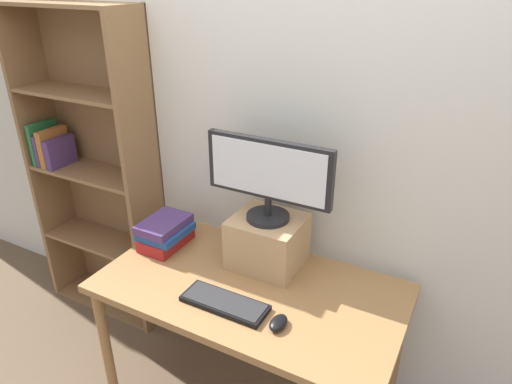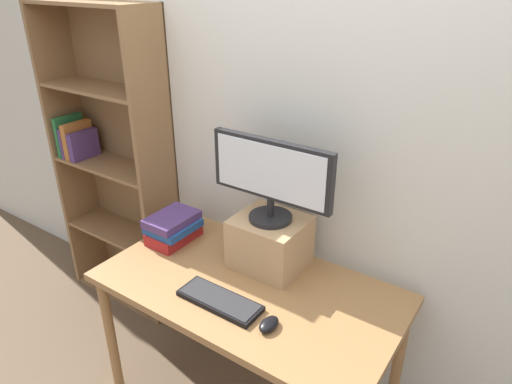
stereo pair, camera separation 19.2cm
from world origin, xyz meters
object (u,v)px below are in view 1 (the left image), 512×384
keyboard (225,303)px  riser_box (268,241)px  computer_mouse (278,323)px  desk (250,299)px  computer_monitor (268,175)px  book_stack (165,233)px  bookshelf_unit (94,169)px

keyboard → riser_box: bearing=87.2°
keyboard → computer_mouse: bearing=-2.0°
desk → computer_monitor: bearing=92.7°
keyboard → computer_mouse: (0.25, -0.01, 0.01)m
keyboard → book_stack: bearing=153.1°
desk → riser_box: 0.28m
riser_box → computer_mouse: 0.45m
riser_box → book_stack: size_ratio=1.21×
bookshelf_unit → computer_monitor: 1.25m
book_stack → computer_mouse: bearing=-19.3°
book_stack → computer_monitor: bearing=10.8°
computer_monitor → keyboard: bearing=-92.8°
desk → book_stack: bearing=170.3°
bookshelf_unit → riser_box: bookshelf_unit is taller
desk → computer_mouse: 0.30m
bookshelf_unit → computer_monitor: bookshelf_unit is taller
computer_monitor → keyboard: 0.58m
keyboard → bookshelf_unit: bearing=158.6°
computer_monitor → computer_mouse: bearing=-57.4°
riser_box → computer_mouse: size_ratio=3.10×
bookshelf_unit → keyboard: bearing=-21.4°
bookshelf_unit → keyboard: (1.20, -0.47, -0.19)m
desk → keyboard: 0.19m
keyboard → desk: bearing=80.9°
desk → book_stack: (-0.54, 0.09, 0.15)m
desk → computer_monitor: 0.58m
bookshelf_unit → computer_mouse: 1.55m
desk → keyboard: (-0.03, -0.17, 0.09)m
bookshelf_unit → book_stack: bookshelf_unit is taller
riser_box → book_stack: (-0.53, -0.10, -0.05)m
computer_monitor → book_stack: size_ratio=2.24×
desk → book_stack: size_ratio=5.12×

